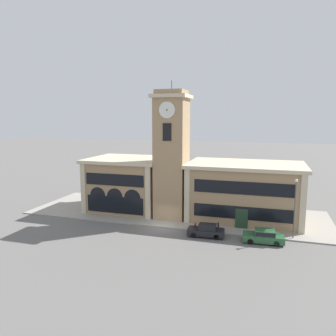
{
  "coord_description": "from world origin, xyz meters",
  "views": [
    {
      "loc": [
        12.22,
        -37.0,
        13.51
      ],
      "look_at": [
        0.12,
        2.47,
        7.17
      ],
      "focal_mm": 35.0,
      "sensor_mm": 36.0,
      "label": 1
    }
  ],
  "objects": [
    {
      "name": "ground_plane",
      "position": [
        0.0,
        0.0,
        0.0
      ],
      "size": [
        300.0,
        300.0,
        0.0
      ],
      "primitive_type": "plane",
      "color": "#605E5B"
    },
    {
      "name": "sidewalk_kerb",
      "position": [
        0.0,
        6.65,
        0.07
      ],
      "size": [
        41.46,
        13.3,
        0.15
      ],
      "color": "gray",
      "rests_on": "ground_plane"
    },
    {
      "name": "clock_tower",
      "position": [
        -0.0,
        4.46,
        8.59
      ],
      "size": [
        4.7,
        4.7,
        18.26
      ],
      "color": "#9E7F5B",
      "rests_on": "ground_plane"
    },
    {
      "name": "town_hall_left_wing",
      "position": [
        -7.48,
        6.84,
        3.86
      ],
      "size": [
        11.07,
        9.53,
        7.67
      ],
      "color": "#9E7F5B",
      "rests_on": "ground_plane"
    },
    {
      "name": "town_hall_right_wing",
      "position": [
        9.51,
        6.85,
        3.82
      ],
      "size": [
        15.13,
        9.53,
        7.59
      ],
      "color": "#9E7F5B",
      "rests_on": "ground_plane"
    },
    {
      "name": "parked_car_near",
      "position": [
        5.89,
        -1.28,
        0.74
      ],
      "size": [
        4.24,
        2.0,
        1.42
      ],
      "rotation": [
        0.0,
        0.0,
        3.2
      ],
      "color": "black",
      "rests_on": "ground_plane"
    },
    {
      "name": "parked_car_mid",
      "position": [
        12.22,
        -1.28,
        0.76
      ],
      "size": [
        4.48,
        2.13,
        1.47
      ],
      "rotation": [
        0.0,
        0.0,
        3.2
      ],
      "color": "#285633",
      "rests_on": "ground_plane"
    },
    {
      "name": "street_lamp",
      "position": [
        15.35,
        0.67,
        4.47
      ],
      "size": [
        0.36,
        0.36,
        6.73
      ],
      "color": "#4C4C51",
      "rests_on": "sidewalk_kerb"
    },
    {
      "name": "bollard",
      "position": [
        6.97,
        0.55,
        0.67
      ],
      "size": [
        0.18,
        0.18,
        1.06
      ],
      "color": "black",
      "rests_on": "sidewalk_kerb"
    },
    {
      "name": "fire_hydrant",
      "position": [
        4.23,
        0.27,
        0.57
      ],
      "size": [
        0.22,
        0.22,
        0.87
      ],
      "color": "red",
      "rests_on": "sidewalk_kerb"
    }
  ]
}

